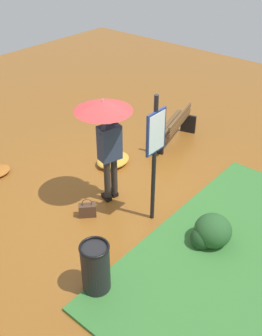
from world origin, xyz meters
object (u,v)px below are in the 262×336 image
handbag (87,210)px  park_bench (175,127)px  person_with_umbrella (106,125)px  trash_bin (96,268)px  info_sign_post (155,146)px

handbag → park_bench: 3.16m
person_with_umbrella → trash_bin: 2.35m
trash_bin → person_with_umbrella: bearing=-141.6°
person_with_umbrella → handbag: bearing=3.0°
trash_bin → handbag: bearing=-129.8°
person_with_umbrella → park_bench: person_with_umbrella is taller
person_with_umbrella → park_bench: bearing=-172.6°
info_sign_post → person_with_umbrella: bearing=-82.7°
info_sign_post → park_bench: (-2.43, -1.26, -1.04)m
person_with_umbrella → trash_bin: (1.62, 1.28, -1.13)m
park_bench → info_sign_post: bearing=27.4°
person_with_umbrella → park_bench: (-2.55, -0.33, -1.15)m
handbag → park_bench: park_bench is taller
info_sign_post → trash_bin: info_sign_post is taller
person_with_umbrella → park_bench: 2.82m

